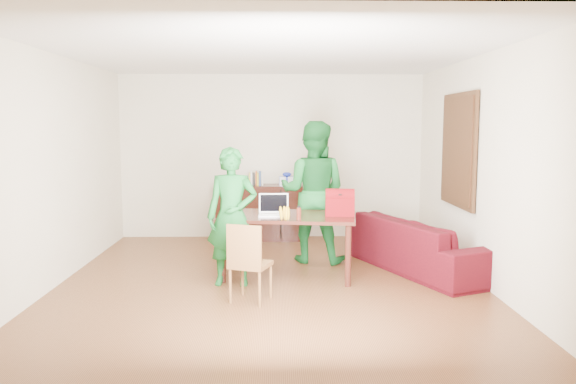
{
  "coord_description": "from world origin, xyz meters",
  "views": [
    {
      "loc": [
        0.08,
        -6.59,
        1.88
      ],
      "look_at": [
        0.23,
        0.46,
        1.03
      ],
      "focal_mm": 35.0,
      "sensor_mm": 36.0,
      "label": 1
    }
  ],
  "objects_px": {
    "person_far": "(313,192)",
    "bottle": "(299,213)",
    "person_near": "(232,217)",
    "table": "(288,223)",
    "sofa": "(420,244)",
    "red_bag": "(340,205)",
    "chair": "(250,278)",
    "laptop": "(274,212)"
  },
  "relations": [
    {
      "from": "table",
      "to": "chair",
      "type": "xyz_separation_m",
      "value": [
        -0.43,
        -1.0,
        -0.43
      ]
    },
    {
      "from": "sofa",
      "to": "person_far",
      "type": "bearing_deg",
      "value": 46.77
    },
    {
      "from": "chair",
      "to": "laptop",
      "type": "bearing_deg",
      "value": 95.92
    },
    {
      "from": "person_near",
      "to": "bottle",
      "type": "relative_size",
      "value": 9.94
    },
    {
      "from": "table",
      "to": "laptop",
      "type": "xyz_separation_m",
      "value": [
        -0.18,
        -0.06,
        0.14
      ]
    },
    {
      "from": "table",
      "to": "person_far",
      "type": "bearing_deg",
      "value": 72.8
    },
    {
      "from": "bottle",
      "to": "red_bag",
      "type": "height_order",
      "value": "red_bag"
    },
    {
      "from": "table",
      "to": "person_near",
      "type": "xyz_separation_m",
      "value": [
        -0.67,
        -0.36,
        0.14
      ]
    },
    {
      "from": "bottle",
      "to": "person_near",
      "type": "bearing_deg",
      "value": -179.61
    },
    {
      "from": "person_far",
      "to": "sofa",
      "type": "height_order",
      "value": "person_far"
    },
    {
      "from": "red_bag",
      "to": "chair",
      "type": "bearing_deg",
      "value": -134.0
    },
    {
      "from": "person_near",
      "to": "bottle",
      "type": "height_order",
      "value": "person_near"
    },
    {
      "from": "laptop",
      "to": "sofa",
      "type": "height_order",
      "value": "laptop"
    },
    {
      "from": "sofa",
      "to": "red_bag",
      "type": "bearing_deg",
      "value": 83.65
    },
    {
      "from": "table",
      "to": "person_near",
      "type": "distance_m",
      "value": 0.77
    },
    {
      "from": "person_near",
      "to": "table",
      "type": "bearing_deg",
      "value": 32.23
    },
    {
      "from": "bottle",
      "to": "table",
      "type": "bearing_deg",
      "value": 107.99
    },
    {
      "from": "bottle",
      "to": "sofa",
      "type": "bearing_deg",
      "value": 21.29
    },
    {
      "from": "chair",
      "to": "sofa",
      "type": "bearing_deg",
      "value": 51.44
    },
    {
      "from": "person_far",
      "to": "bottle",
      "type": "xyz_separation_m",
      "value": [
        -0.24,
        -1.12,
        -0.11
      ]
    },
    {
      "from": "table",
      "to": "sofa",
      "type": "bearing_deg",
      "value": 16.75
    },
    {
      "from": "table",
      "to": "laptop",
      "type": "relative_size",
      "value": 4.75
    },
    {
      "from": "person_far",
      "to": "red_bag",
      "type": "bearing_deg",
      "value": 124.23
    },
    {
      "from": "table",
      "to": "chair",
      "type": "bearing_deg",
      "value": -105.33
    },
    {
      "from": "laptop",
      "to": "chair",
      "type": "bearing_deg",
      "value": -105.28
    },
    {
      "from": "red_bag",
      "to": "sofa",
      "type": "height_order",
      "value": "red_bag"
    },
    {
      "from": "chair",
      "to": "bottle",
      "type": "distance_m",
      "value": 1.04
    },
    {
      "from": "person_near",
      "to": "sofa",
      "type": "relative_size",
      "value": 0.7
    },
    {
      "from": "bottle",
      "to": "red_bag",
      "type": "distance_m",
      "value": 0.59
    },
    {
      "from": "person_near",
      "to": "laptop",
      "type": "relative_size",
      "value": 4.39
    },
    {
      "from": "person_near",
      "to": "laptop",
      "type": "height_order",
      "value": "person_near"
    },
    {
      "from": "chair",
      "to": "red_bag",
      "type": "bearing_deg",
      "value": 62.46
    },
    {
      "from": "red_bag",
      "to": "sofa",
      "type": "distance_m",
      "value": 1.28
    },
    {
      "from": "red_bag",
      "to": "laptop",
      "type": "bearing_deg",
      "value": -175.63
    },
    {
      "from": "table",
      "to": "laptop",
      "type": "height_order",
      "value": "laptop"
    },
    {
      "from": "chair",
      "to": "person_far",
      "type": "relative_size",
      "value": 0.44
    },
    {
      "from": "person_near",
      "to": "sofa",
      "type": "height_order",
      "value": "person_near"
    },
    {
      "from": "laptop",
      "to": "person_near",
      "type": "bearing_deg",
      "value": -149.02
    },
    {
      "from": "person_far",
      "to": "sofa",
      "type": "distance_m",
      "value": 1.58
    },
    {
      "from": "laptop",
      "to": "sofa",
      "type": "distance_m",
      "value": 1.99
    },
    {
      "from": "chair",
      "to": "laptop",
      "type": "xyz_separation_m",
      "value": [
        0.25,
        0.94,
        0.57
      ]
    },
    {
      "from": "table",
      "to": "red_bag",
      "type": "bearing_deg",
      "value": 2.11
    }
  ]
}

